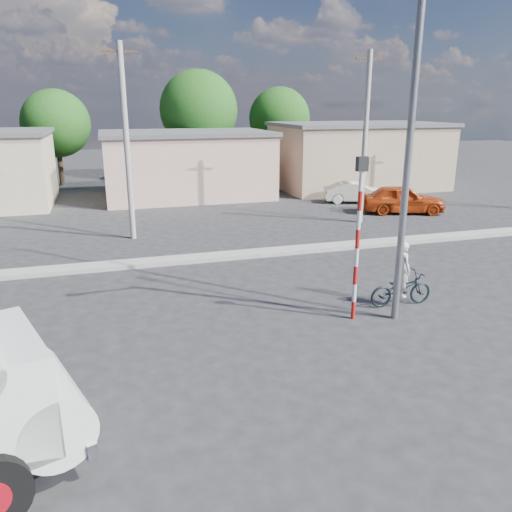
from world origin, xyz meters
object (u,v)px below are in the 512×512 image
object	(u,v)px
car_cream	(355,192)
streetlight	(405,132)
bicycle	(401,289)
cyclist	(402,279)
car_red	(402,199)
traffic_pole	(358,226)

from	to	relation	value
car_cream	streetlight	size ratio (longest dim) A/B	0.41
bicycle	streetlight	xyz separation A→B (m)	(-0.82, -0.78, 4.46)
cyclist	car_red	world-z (taller)	cyclist
car_red	traffic_pole	distance (m)	15.00
car_red	traffic_pole	bearing A→B (deg)	161.17
bicycle	streetlight	size ratio (longest dim) A/B	0.21
car_cream	car_red	xyz separation A→B (m)	(1.00, -3.41, 0.14)
car_red	bicycle	bearing A→B (deg)	165.89
bicycle	car_cream	distance (m)	16.05
car_cream	car_red	distance (m)	3.56
car_red	traffic_pole	xyz separation A→B (m)	(-9.01, -11.85, 1.84)
cyclist	traffic_pole	bearing A→B (deg)	107.19
car_cream	traffic_pole	distance (m)	17.34
bicycle	cyclist	distance (m)	0.31
bicycle	streetlight	distance (m)	4.60
car_red	traffic_pole	size ratio (longest dim) A/B	1.01
bicycle	cyclist	xyz separation A→B (m)	(0.00, 0.00, 0.31)
bicycle	cyclist	bearing A→B (deg)	0.00
bicycle	car_cream	bearing A→B (deg)	-20.88
car_cream	bicycle	bearing A→B (deg)	175.17
car_red	streetlight	world-z (taller)	streetlight
bicycle	streetlight	bearing A→B (deg)	135.53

